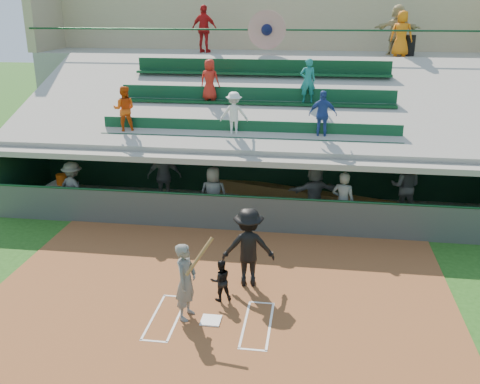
# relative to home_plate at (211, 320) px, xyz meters

# --- Properties ---
(ground) EXTENTS (100.00, 100.00, 0.00)m
(ground) POSITION_rel_home_plate_xyz_m (0.00, 0.00, -0.04)
(ground) COLOR #1E4B15
(ground) RESTS_ON ground
(dirt_slab) EXTENTS (11.00, 9.00, 0.02)m
(dirt_slab) POSITION_rel_home_plate_xyz_m (0.00, 0.50, -0.03)
(dirt_slab) COLOR brown
(dirt_slab) RESTS_ON ground
(home_plate) EXTENTS (0.43, 0.43, 0.03)m
(home_plate) POSITION_rel_home_plate_xyz_m (0.00, 0.00, 0.00)
(home_plate) COLOR white
(home_plate) RESTS_ON dirt_slab
(batters_box_chalk) EXTENTS (2.65, 1.85, 0.01)m
(batters_box_chalk) POSITION_rel_home_plate_xyz_m (0.00, 0.00, -0.01)
(batters_box_chalk) COLOR white
(batters_box_chalk) RESTS_ON dirt_slab
(dugout_floor) EXTENTS (16.00, 3.50, 0.04)m
(dugout_floor) POSITION_rel_home_plate_xyz_m (0.00, 6.75, -0.02)
(dugout_floor) COLOR gray
(dugout_floor) RESTS_ON ground
(concourse_slab) EXTENTS (20.00, 3.00, 4.60)m
(concourse_slab) POSITION_rel_home_plate_xyz_m (0.00, 13.50, 2.26)
(concourse_slab) COLOR gray
(concourse_slab) RESTS_ON ground
(grandstand) EXTENTS (20.40, 10.40, 7.80)m
(grandstand) POSITION_rel_home_plate_xyz_m (-0.01, 10.51, 2.23)
(grandstand) COLOR #454A45
(grandstand) RESTS_ON ground
(batter_at_plate) EXTENTS (0.90, 0.78, 1.95)m
(batter_at_plate) POSITION_rel_home_plate_xyz_m (-0.55, 0.09, 0.88)
(batter_at_plate) COLOR #565853
(batter_at_plate) RESTS_ON dirt_slab
(catcher) EXTENTS (0.60, 0.55, 1.01)m
(catcher) POSITION_rel_home_plate_xyz_m (0.06, 0.92, 0.49)
(catcher) COLOR black
(catcher) RESTS_ON dirt_slab
(home_umpire) EXTENTS (1.38, 0.92, 1.99)m
(home_umpire) POSITION_rel_home_plate_xyz_m (0.60, 1.76, 0.98)
(home_umpire) COLOR black
(home_umpire) RESTS_ON dirt_slab
(dugout_bench) EXTENTS (14.92, 5.01, 0.46)m
(dugout_bench) POSITION_rel_home_plate_xyz_m (0.09, 8.13, 0.24)
(dugout_bench) COLOR olive
(dugout_bench) RESTS_ON dugout_floor
(white_table) EXTENTS (0.94, 0.74, 0.78)m
(white_table) POSITION_rel_home_plate_xyz_m (-6.34, 6.20, 0.40)
(white_table) COLOR silver
(white_table) RESTS_ON dugout_floor
(water_cooler) EXTENTS (0.36, 0.36, 0.36)m
(water_cooler) POSITION_rel_home_plate_xyz_m (-6.29, 6.14, 0.97)
(water_cooler) COLOR #E5550D
(water_cooler) RESTS_ON white_table
(dugout_player_a) EXTENTS (1.32, 1.06, 1.78)m
(dugout_player_a) POSITION_rel_home_plate_xyz_m (-5.60, 5.51, 0.89)
(dugout_player_a) COLOR #50524E
(dugout_player_a) RESTS_ON dugout_floor
(dugout_player_b) EXTENTS (1.22, 0.68, 1.97)m
(dugout_player_b) POSITION_rel_home_plate_xyz_m (-2.95, 6.89, 0.99)
(dugout_player_b) COLOR #595C57
(dugout_player_b) RESTS_ON dugout_floor
(dugout_player_c) EXTENTS (0.89, 0.60, 1.79)m
(dugout_player_c) POSITION_rel_home_plate_xyz_m (-0.99, 5.58, 0.90)
(dugout_player_c) COLOR #575A55
(dugout_player_c) RESTS_ON dugout_floor
(dugout_player_d) EXTENTS (1.71, 1.02, 1.76)m
(dugout_player_d) POSITION_rel_home_plate_xyz_m (2.14, 6.29, 0.88)
(dugout_player_d) COLOR #60635E
(dugout_player_d) RESTS_ON dugout_floor
(dugout_player_e) EXTENTS (0.80, 0.65, 1.90)m
(dugout_player_e) POSITION_rel_home_plate_xyz_m (2.99, 5.28, 0.95)
(dugout_player_e) COLOR #585B56
(dugout_player_e) RESTS_ON dugout_floor
(dugout_player_f) EXTENTS (1.08, 0.92, 1.94)m
(dugout_player_f) POSITION_rel_home_plate_xyz_m (5.04, 7.00, 0.97)
(dugout_player_f) COLOR #555853
(dugout_player_f) RESTS_ON dugout_floor
(trash_bin) EXTENTS (0.53, 0.53, 0.80)m
(trash_bin) POSITION_rel_home_plate_xyz_m (5.59, 12.85, 4.97)
(trash_bin) COLOR black
(trash_bin) RESTS_ON concourse_slab
(concourse_staff_a) EXTENTS (1.21, 0.74, 1.93)m
(concourse_staff_a) POSITION_rel_home_plate_xyz_m (-2.75, 13.11, 5.53)
(concourse_staff_a) COLOR red
(concourse_staff_a) RESTS_ON concourse_slab
(concourse_staff_b) EXTENTS (0.96, 0.74, 1.73)m
(concourse_staff_b) POSITION_rel_home_plate_xyz_m (5.23, 12.45, 5.43)
(concourse_staff_b) COLOR orange
(concourse_staff_b) RESTS_ON concourse_slab
(concourse_staff_c) EXTENTS (1.89, 0.88, 1.96)m
(concourse_staff_c) POSITION_rel_home_plate_xyz_m (5.14, 13.16, 5.54)
(concourse_staff_c) COLOR tan
(concourse_staff_c) RESTS_ON concourse_slab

